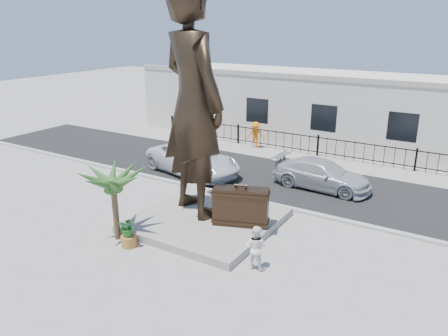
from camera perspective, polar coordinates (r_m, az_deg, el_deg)
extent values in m
plane|color=#9E9991|center=(16.28, -3.73, -9.62)|extent=(100.00, 100.00, 0.00)
cube|color=black|center=(22.71, 7.92, -1.41)|extent=(40.00, 7.00, 0.01)
cube|color=#A5A399|center=(19.73, 3.80, -4.22)|extent=(40.00, 0.25, 0.12)
cube|color=#9E9991|center=(26.25, 11.47, 1.15)|extent=(40.00, 2.50, 0.02)
cube|color=gray|center=(17.57, -2.26, -6.84)|extent=(5.20, 5.20, 0.30)
cube|color=black|center=(26.82, 12.14, 2.78)|extent=(22.00, 0.10, 1.20)
cube|color=silver|center=(30.37, 15.06, 7.48)|extent=(28.00, 7.00, 4.40)
imported|color=black|center=(16.85, -4.02, 8.48)|extent=(3.81, 3.21, 8.89)
cube|color=black|center=(16.61, 2.20, -5.04)|extent=(2.19, 1.34, 1.47)
imported|color=white|center=(14.38, 4.16, -10.29)|extent=(0.75, 0.60, 1.49)
imported|color=silver|center=(23.15, -4.07, 1.15)|extent=(6.04, 3.86, 1.55)
imported|color=#B4B7B9|center=(21.56, 12.66, -0.83)|extent=(4.83, 2.13, 1.38)
imported|color=orange|center=(27.91, 4.13, 4.33)|extent=(1.26, 1.06, 1.69)
cylinder|color=#AB6E2D|center=(16.25, -12.32, -9.30)|extent=(0.56, 0.56, 0.40)
imported|color=#206521|center=(16.00, -12.45, -7.51)|extent=(0.82, 0.77, 0.72)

